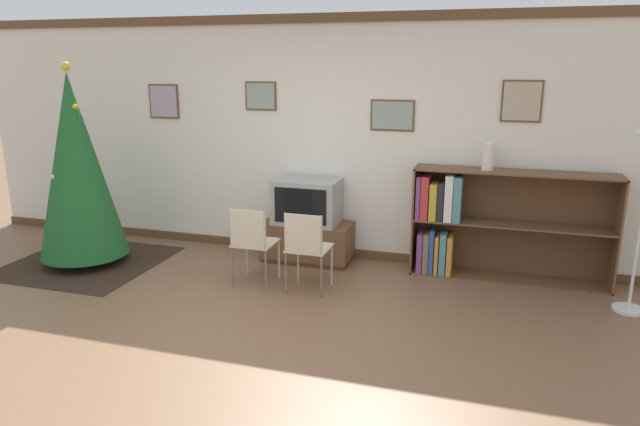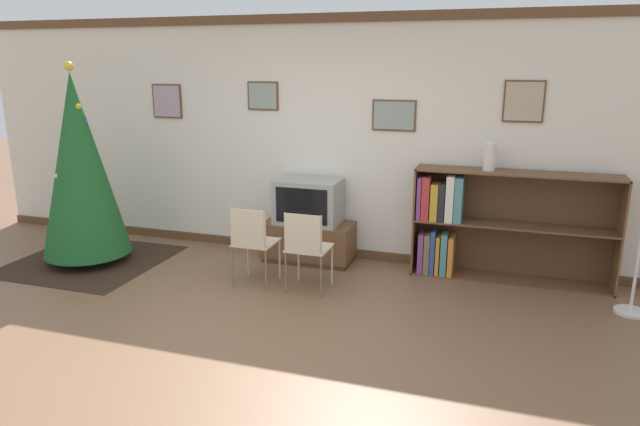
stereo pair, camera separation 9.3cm
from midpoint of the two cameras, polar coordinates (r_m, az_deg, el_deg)
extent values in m
plane|color=brown|center=(4.71, -7.65, -13.08)|extent=(24.00, 24.00, 0.00)
cube|color=silver|center=(6.47, 1.18, 7.36)|extent=(9.14, 0.08, 2.70)
cube|color=brown|center=(6.38, 1.09, 18.95)|extent=(9.14, 0.03, 0.10)
cube|color=brown|center=(6.72, 0.98, -3.76)|extent=(9.14, 0.03, 0.10)
cube|color=brown|center=(7.23, -14.67, 10.77)|extent=(0.39, 0.02, 0.40)
cube|color=#A893A3|center=(7.22, -14.73, 10.76)|extent=(0.35, 0.01, 0.37)
cube|color=brown|center=(6.64, -5.31, 11.58)|extent=(0.37, 0.02, 0.32)
cube|color=gray|center=(6.63, -5.35, 11.58)|extent=(0.34, 0.01, 0.28)
cube|color=brown|center=(6.21, 7.84, 9.64)|extent=(0.47, 0.02, 0.33)
cube|color=gray|center=(6.20, 7.82, 9.63)|extent=(0.43, 0.01, 0.29)
cube|color=brown|center=(6.11, 20.13, 10.43)|extent=(0.39, 0.02, 0.41)
cube|color=tan|center=(6.09, 20.13, 10.43)|extent=(0.35, 0.01, 0.38)
cube|color=#332319|center=(7.00, -21.65, -4.46)|extent=(1.61, 1.58, 0.01)
cylinder|color=maroon|center=(6.99, -21.69, -4.04)|extent=(0.36, 0.36, 0.10)
cone|color=#1E5B28|center=(6.74, -22.54, 4.42)|extent=(0.94, 0.94, 1.99)
sphere|color=yellow|center=(6.65, -23.46, 13.32)|extent=(0.10, 0.10, 0.10)
sphere|color=silver|center=(6.73, -22.07, 8.73)|extent=(0.05, 0.05, 0.05)
sphere|color=silver|center=(6.86, -22.74, 7.00)|extent=(0.05, 0.05, 0.05)
sphere|color=#1E4CB2|center=(6.61, -22.08, 8.39)|extent=(0.04, 0.04, 0.04)
sphere|color=gold|center=(6.60, -22.66, 9.81)|extent=(0.06, 0.06, 0.06)
sphere|color=silver|center=(6.67, -24.48, 3.38)|extent=(0.05, 0.05, 0.05)
cube|color=#4C311E|center=(6.53, -0.74, -4.54)|extent=(0.97, 0.46, 0.05)
cube|color=brown|center=(6.46, -0.75, -2.67)|extent=(1.01, 0.48, 0.40)
cube|color=#9E9E99|center=(6.34, -0.76, 1.19)|extent=(0.71, 0.46, 0.50)
cube|color=black|center=(6.13, -1.45, 0.70)|extent=(0.58, 0.01, 0.39)
cube|color=beige|center=(5.80, -5.96, -2.93)|extent=(0.40, 0.40, 0.02)
cube|color=beige|center=(5.57, -6.81, -1.57)|extent=(0.35, 0.02, 0.38)
cylinder|color=beige|center=(6.09, -6.77, -4.24)|extent=(0.02, 0.02, 0.42)
cylinder|color=beige|center=(5.96, -3.61, -4.61)|extent=(0.02, 0.02, 0.42)
cylinder|color=beige|center=(5.79, -8.26, -5.34)|extent=(0.02, 0.02, 0.42)
cylinder|color=beige|center=(5.65, -4.96, -5.77)|extent=(0.02, 0.02, 0.42)
cylinder|color=beige|center=(5.72, -8.33, -3.48)|extent=(0.02, 0.02, 0.82)
cylinder|color=beige|center=(5.58, -5.00, -3.87)|extent=(0.02, 0.02, 0.82)
cube|color=beige|center=(5.60, -0.61, -3.50)|extent=(0.40, 0.40, 0.02)
cube|color=beige|center=(5.37, -1.27, -2.11)|extent=(0.35, 0.02, 0.38)
cylinder|color=beige|center=(5.89, -1.71, -4.83)|extent=(0.02, 0.02, 0.42)
cylinder|color=beige|center=(5.78, 1.67, -5.20)|extent=(0.02, 0.02, 0.42)
cylinder|color=beige|center=(5.57, -2.96, -6.02)|extent=(0.02, 0.02, 0.42)
cylinder|color=beige|center=(5.46, 0.60, -6.44)|extent=(0.02, 0.02, 0.42)
cylinder|color=beige|center=(5.50, -2.98, -4.10)|extent=(0.02, 0.02, 0.82)
cylinder|color=beige|center=(5.39, 0.60, -4.49)|extent=(0.02, 0.02, 0.82)
cube|color=brown|center=(6.17, 9.97, -0.63)|extent=(0.02, 0.36, 1.14)
cube|color=brown|center=(6.24, 28.16, -2.06)|extent=(0.02, 0.36, 1.14)
cube|color=brown|center=(6.00, 19.56, 3.79)|extent=(1.99, 0.36, 0.02)
cube|color=brown|center=(6.30, 18.67, -6.28)|extent=(1.99, 0.36, 0.02)
cube|color=brown|center=(6.12, 19.12, -1.16)|extent=(1.95, 0.36, 0.02)
cube|color=brown|center=(6.29, 19.09, -0.94)|extent=(1.99, 0.01, 1.14)
cube|color=#7A3D7F|center=(6.20, 10.54, -3.86)|extent=(0.06, 0.22, 0.43)
cube|color=#756047|center=(6.22, 11.17, -3.83)|extent=(0.06, 0.29, 0.43)
cube|color=#2D4C93|center=(6.18, 11.68, -3.78)|extent=(0.05, 0.22, 0.47)
cube|color=orange|center=(6.19, 12.15, -4.06)|extent=(0.04, 0.23, 0.41)
cube|color=teal|center=(6.17, 12.74, -4.00)|extent=(0.07, 0.21, 0.44)
cube|color=orange|center=(6.21, 13.41, -4.05)|extent=(0.05, 0.30, 0.41)
cube|color=#7A3D7F|center=(6.04, 10.40, 1.52)|extent=(0.04, 0.21, 0.45)
cube|color=#B73333|center=(6.04, 11.05, 1.53)|extent=(0.08, 0.24, 0.46)
cube|color=gold|center=(6.04, 11.86, 1.15)|extent=(0.07, 0.25, 0.39)
cube|color=#232328|center=(6.02, 12.55, 1.11)|extent=(0.06, 0.21, 0.40)
cube|color=silver|center=(6.04, 13.37, 1.52)|extent=(0.08, 0.29, 0.48)
cube|color=teal|center=(6.03, 14.17, 1.39)|extent=(0.08, 0.28, 0.47)
cylinder|color=silver|center=(5.97, 17.03, 5.38)|extent=(0.12, 0.12, 0.28)
torus|color=silver|center=(5.95, 17.13, 6.68)|extent=(0.11, 0.11, 0.02)
cylinder|color=silver|center=(5.96, 28.99, -8.62)|extent=(0.28, 0.28, 0.03)
camera|label=1|loc=(0.05, -89.51, 0.13)|focal=32.00mm
camera|label=2|loc=(0.05, 90.49, -0.13)|focal=32.00mm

